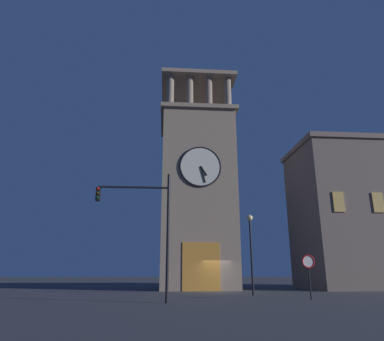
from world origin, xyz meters
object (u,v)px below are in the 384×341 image
at_px(traffic_signal_near, 146,217).
at_px(street_lamp, 251,239).
at_px(clocktower, 197,194).
at_px(no_horn_sign, 308,265).

height_order(traffic_signal_near, street_lamp, traffic_signal_near).
height_order(clocktower, no_horn_sign, clocktower).
distance_m(street_lamp, no_horn_sign, 5.18).
relative_size(street_lamp, no_horn_sign, 2.20).
bearing_deg(traffic_signal_near, clocktower, -105.47).
height_order(traffic_signal_near, no_horn_sign, traffic_signal_near).
bearing_deg(clocktower, street_lamp, 107.34).
xyz_separation_m(clocktower, traffic_signal_near, (4.15, 14.99, -4.66)).
relative_size(traffic_signal_near, street_lamp, 1.24).
xyz_separation_m(clocktower, street_lamp, (-2.95, 9.44, -5.25)).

